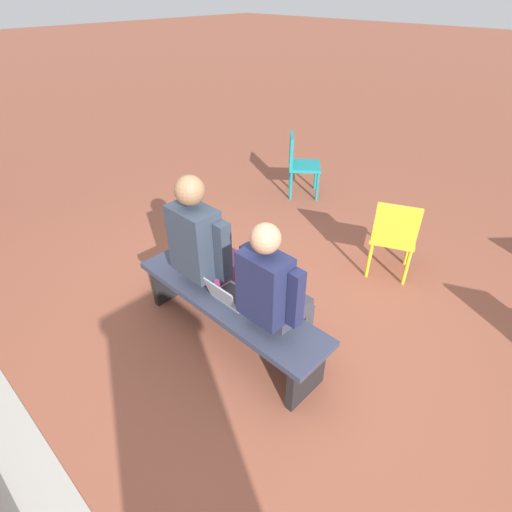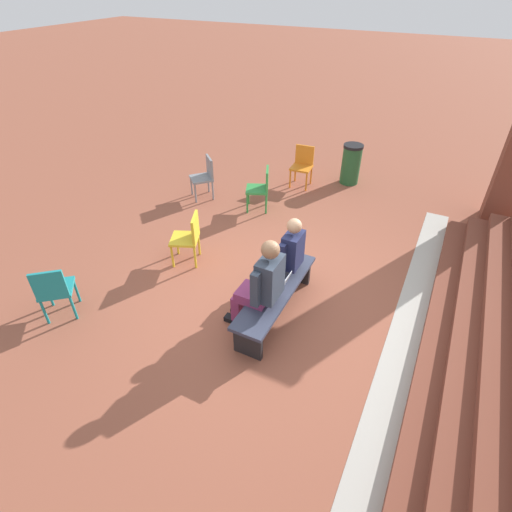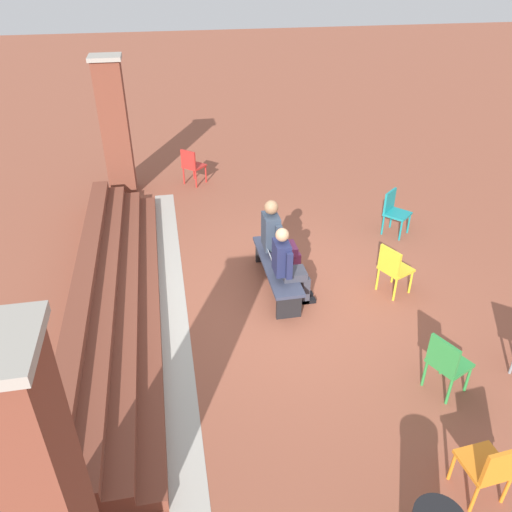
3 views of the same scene
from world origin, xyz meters
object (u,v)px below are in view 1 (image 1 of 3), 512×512
Objects in this scene: person_adult at (207,249)px; plastic_chair_near_bench_right at (394,234)px; person_student at (274,293)px; plastic_chair_by_pillar at (299,161)px; laptop at (230,295)px; bench at (228,307)px.

person_adult is 1.86m from plastic_chair_near_bench_right.
person_student is 0.73m from person_adult.
laptop is at bearing 118.23° from plastic_chair_by_pillar.
plastic_chair_by_pillar is at bearing -62.27° from bench.
person_adult is 0.42m from laptop.
laptop is (-0.03, 0.01, 0.15)m from bench.
laptop is 2.93m from plastic_chair_by_pillar.
plastic_chair_by_pillar is (1.35, -2.57, 0.13)m from bench.
laptop is (-0.34, 0.08, -0.24)m from person_adult.
laptop is at bearing 75.05° from plastic_chair_near_bench_right.
laptop is 0.38× the size of plastic_chair_by_pillar.
plastic_chair_near_bench_right is at bearing -104.95° from laptop.
plastic_chair_near_bench_right is at bearing -115.85° from person_adult.
plastic_chair_near_bench_right is at bearing -106.12° from bench.
laptop is at bearing 160.91° from bench.
plastic_chair_by_pillar is at bearing -67.25° from person_adult.
plastic_chair_by_pillar is at bearing -24.53° from plastic_chair_near_bench_right.
bench is 5.63× the size of laptop.
person_student is (-0.42, -0.06, 0.34)m from bench.
person_student reaches higher than laptop.
person_student is 1.68m from plastic_chair_near_bench_right.
person_adult is at bearing 64.15° from plastic_chair_near_bench_right.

